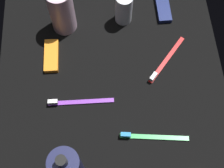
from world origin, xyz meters
The scene contains 8 objects.
ground_plane centered at (0.00, 0.00, -0.60)cm, with size 84.00×64.00×1.20cm, color black.
bodywash_bottle centered at (21.85, 12.93, 7.83)cm, with size 7.28×7.28×17.38cm.
deodorant_stick centered at (23.12, -5.06, 5.08)cm, with size 5.04×5.04×10.15cm, color silver.
toothbrush_red centered at (7.07, -15.81, 0.61)cm, with size 14.63×12.40×2.10cm.
toothbrush_purple centered at (-3.57, 9.86, 0.61)cm, with size 1.33×18.01×2.10cm.
toothbrush_green centered at (-14.55, -8.96, 0.61)cm, with size 3.17×18.02×2.10cm.
snack_bar_navy centered at (25.82, -17.75, 0.75)cm, with size 10.40×4.00×1.50cm, color navy.
snack_bar_orange centered at (11.11, 16.92, 0.75)cm, with size 10.40×4.00×1.50cm, color orange.
Camera 1 is at (-33.93, 2.28, 80.15)cm, focal length 49.95 mm.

